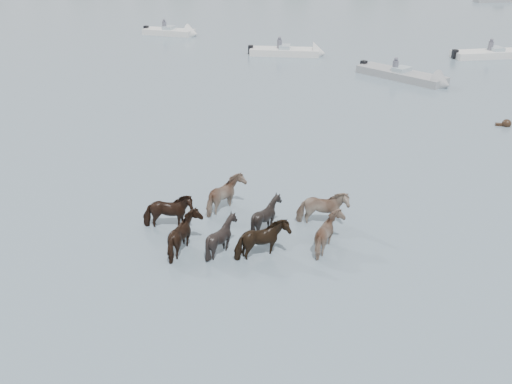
# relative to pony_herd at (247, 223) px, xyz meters

# --- Properties ---
(ground) EXTENTS (400.00, 400.00, 0.00)m
(ground) POSITION_rel_pony_herd_xyz_m (1.39, -0.55, -0.48)
(ground) COLOR slate
(ground) RESTS_ON ground
(pony_herd) EXTENTS (6.89, 4.48, 1.41)m
(pony_herd) POSITION_rel_pony_herd_xyz_m (0.00, 0.00, 0.00)
(pony_herd) COLOR black
(pony_herd) RESTS_ON ground
(swimming_pony) EXTENTS (0.72, 0.44, 0.44)m
(swimming_pony) POSITION_rel_pony_herd_xyz_m (9.28, 13.36, -0.38)
(swimming_pony) COLOR black
(swimming_pony) RESTS_ON ground
(motorboat_a) EXTENTS (5.73, 2.37, 1.92)m
(motorboat_a) POSITION_rel_pony_herd_xyz_m (-3.64, 26.24, -0.25)
(motorboat_a) COLOR silver
(motorboat_a) RESTS_ON ground
(motorboat_b) EXTENTS (6.16, 4.66, 1.92)m
(motorboat_b) POSITION_rel_pony_herd_xyz_m (4.78, 20.88, -0.25)
(motorboat_b) COLOR gray
(motorboat_b) RESTS_ON ground
(motorboat_c) EXTENTS (6.81, 4.29, 1.92)m
(motorboat_c) POSITION_rel_pony_herd_xyz_m (11.25, 29.70, -0.25)
(motorboat_c) COLOR silver
(motorboat_c) RESTS_ON ground
(motorboat_f) EXTENTS (5.01, 1.83, 1.92)m
(motorboat_f) POSITION_rel_pony_herd_xyz_m (-15.02, 31.42, -0.25)
(motorboat_f) COLOR silver
(motorboat_f) RESTS_ON ground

